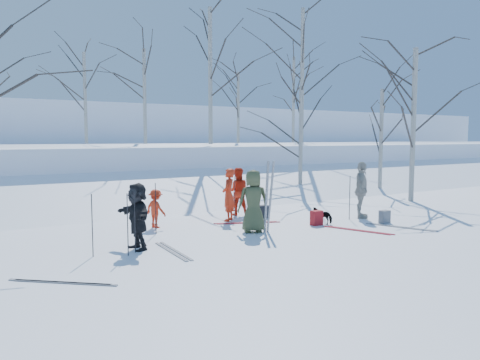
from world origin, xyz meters
TOP-DOWN VIEW (x-y plane):
  - ground at (0.00, 0.00)m, footprint 120.00×120.00m
  - snow_ramp at (0.00, 7.00)m, footprint 70.00×9.49m
  - snow_plateau at (0.00, 17.00)m, footprint 70.00×18.00m
  - far_hill at (0.00, 38.00)m, footprint 90.00×30.00m
  - skier_olive_center at (-0.26, 0.42)m, footprint 0.95×0.78m
  - skier_red_north at (0.06, 2.24)m, footprint 0.68×0.68m
  - skier_redor_behind at (0.84, 3.00)m, footprint 0.94×0.87m
  - skier_red_seated at (-2.21, 2.40)m, footprint 0.63×0.79m
  - skier_cream_east at (3.83, 0.49)m, footprint 1.05×1.01m
  - skier_grey_west at (-3.51, 0.21)m, footprint 0.52×1.42m
  - dog at (2.12, 0.36)m, footprint 0.57×0.60m
  - upright_ski_left at (0.00, 0.19)m, footprint 0.08×0.16m
  - upright_ski_right at (0.12, 0.16)m, footprint 0.13×0.23m
  - ski_pair_a at (0.33, 1.63)m, footprint 1.49×2.04m
  - ski_pair_b at (2.26, -0.90)m, footprint 1.44×2.03m
  - ski_pair_c at (3.62, -1.21)m, footprint 1.45×2.03m
  - ski_pair_d at (-5.47, -1.47)m, footprint 2.08×2.10m
  - ski_pair_e at (-2.93, -0.40)m, footprint 0.40×1.92m
  - ski_pole_a at (-3.66, -0.05)m, footprint 0.02×0.02m
  - ski_pole_b at (3.32, 0.48)m, footprint 0.02×0.02m
  - ski_pole_c at (-2.54, 1.57)m, footprint 0.02×0.02m
  - ski_pole_d at (-4.54, 0.08)m, footprint 0.02×0.02m
  - ski_pole_e at (-3.89, -0.26)m, footprint 0.02×0.02m
  - ski_pole_f at (0.39, 2.43)m, footprint 0.02×0.02m
  - ski_pole_g at (1.06, 2.59)m, footprint 0.02×0.02m
  - backpack_red at (1.85, 0.31)m, footprint 0.32×0.22m
  - backpack_grey at (3.75, -0.52)m, footprint 0.30×0.20m
  - backpack_dark at (1.20, 2.10)m, footprint 0.34×0.24m
  - birch_plateau_a at (3.66, 10.06)m, footprint 5.08×5.08m
  - birch_plateau_c at (6.87, 12.75)m, footprint 3.38×3.38m
  - birch_plateau_d at (9.93, 10.89)m, footprint 5.81×5.81m
  - birch_plateau_e at (-0.72, 16.03)m, footprint 3.98×3.98m
  - birch_plateau_g at (1.36, 12.67)m, footprint 3.88×3.88m
  - birch_plateau_i at (12.57, 14.98)m, footprint 4.54×4.54m
  - birch_edge_b at (8.44, 2.24)m, footprint 4.77×4.77m
  - birch_edge_c at (9.59, 4.84)m, footprint 3.87×3.87m
  - birch_edge_e at (5.73, 5.82)m, footprint 3.88×3.88m

SIDE VIEW (x-z plane):
  - ground at x=0.00m, z-range 0.00..0.00m
  - ski_pair_a at x=0.33m, z-range 0.00..0.02m
  - ski_pair_b at x=2.26m, z-range 0.00..0.02m
  - ski_pair_c at x=3.62m, z-range 0.00..0.02m
  - ski_pair_d at x=-5.47m, z-range 0.00..0.02m
  - ski_pair_e at x=-2.93m, z-range 0.00..0.02m
  - snow_ramp at x=0.00m, z-range -1.91..2.21m
  - backpack_grey at x=3.75m, z-range 0.00..0.38m
  - backpack_dark at x=1.20m, z-range 0.00..0.40m
  - backpack_red at x=1.85m, z-range 0.00..0.42m
  - dog at x=2.12m, z-range 0.00..0.48m
  - skier_red_seated at x=-2.21m, z-range 0.00..1.07m
  - ski_pole_a at x=-3.66m, z-range 0.00..1.34m
  - ski_pole_b at x=3.32m, z-range 0.00..1.34m
  - ski_pole_c at x=-2.54m, z-range 0.00..1.34m
  - ski_pole_d at x=-4.54m, z-range 0.00..1.34m
  - ski_pole_e at x=-3.89m, z-range 0.00..1.34m
  - ski_pole_f at x=0.39m, z-range 0.00..1.34m
  - ski_pole_g at x=1.06m, z-range 0.00..1.34m
  - skier_grey_west at x=-3.51m, z-range 0.00..1.51m
  - skier_redor_behind at x=0.84m, z-range 0.00..1.54m
  - skier_red_north at x=0.06m, z-range 0.00..1.58m
  - skier_olive_center at x=-0.26m, z-range 0.00..1.67m
  - skier_cream_east at x=3.83m, z-range 0.00..1.76m
  - upright_ski_left at x=0.00m, z-range 0.00..1.90m
  - upright_ski_right at x=0.12m, z-range 0.00..1.90m
  - snow_plateau at x=0.00m, z-range -0.10..2.10m
  - far_hill at x=0.00m, z-range -1.00..5.00m
  - birch_edge_c at x=9.59m, z-range 0.00..4.68m
  - birch_edge_e at x=5.73m, z-range 0.00..4.68m
  - birch_edge_b at x=8.44m, z-range 0.00..5.96m
  - birch_plateau_c at x=6.87m, z-range 2.20..6.17m
  - birch_plateau_g at x=1.36m, z-range 2.20..6.89m
  - birch_plateau_e at x=-0.72m, z-range 2.20..7.03m
  - birch_plateau_i at x=12.57m, z-range 2.20..7.83m
  - birch_plateau_a at x=3.66m, z-range 2.20..8.61m
  - birch_plateau_d at x=9.93m, z-range 2.20..9.65m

